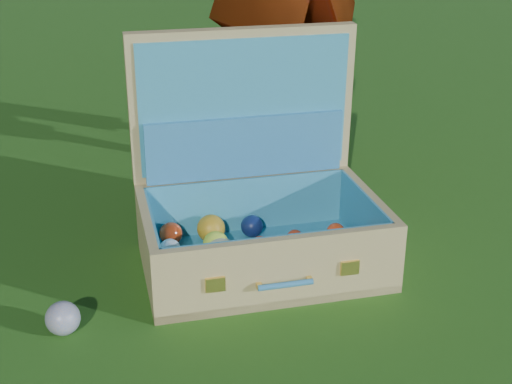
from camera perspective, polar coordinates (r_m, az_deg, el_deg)
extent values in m
plane|color=#215114|center=(1.75, -0.26, -9.38)|extent=(60.00, 60.00, 0.00)
sphere|color=#4266AC|center=(1.70, -15.20, -9.73)|extent=(0.08, 0.08, 0.08)
cube|color=tan|center=(1.92, 0.49, -5.78)|extent=(0.64, 0.44, 0.02)
cube|color=tan|center=(1.71, 2.11, -6.48)|extent=(0.62, 0.05, 0.19)
cube|color=tan|center=(2.05, -0.85, -1.18)|extent=(0.62, 0.05, 0.19)
cube|color=tan|center=(1.84, -8.63, -4.56)|extent=(0.04, 0.37, 0.19)
cube|color=tan|center=(1.97, 8.99, -2.61)|extent=(0.04, 0.37, 0.19)
cube|color=teal|center=(1.91, 0.49, -5.40)|extent=(0.59, 0.39, 0.01)
cube|color=teal|center=(1.72, 1.99, -5.92)|extent=(0.58, 0.03, 0.16)
cube|color=teal|center=(2.03, -0.76, -1.06)|extent=(0.58, 0.03, 0.16)
cube|color=teal|center=(1.83, -8.20, -4.20)|extent=(0.02, 0.37, 0.16)
cube|color=teal|center=(1.96, 8.62, -2.36)|extent=(0.02, 0.37, 0.16)
cube|color=tan|center=(1.97, -1.05, 7.09)|extent=(0.62, 0.08, 0.42)
cube|color=teal|center=(1.95, -0.91, 6.90)|extent=(0.58, 0.04, 0.37)
cube|color=teal|center=(1.98, -0.85, 3.62)|extent=(0.56, 0.05, 0.17)
cube|color=#F2C659|center=(1.67, -3.28, -7.41)|extent=(0.05, 0.01, 0.04)
cube|color=#F2C659|center=(1.75, 7.52, -6.03)|extent=(0.05, 0.01, 0.04)
cylinder|color=teal|center=(1.70, 2.38, -7.43)|extent=(0.14, 0.02, 0.01)
cube|color=#F2C659|center=(1.69, 0.26, -7.55)|extent=(0.01, 0.02, 0.01)
cube|color=#F2C659|center=(1.72, 4.31, -7.02)|extent=(0.01, 0.02, 0.01)
sphere|color=#B17D17|center=(1.74, -6.39, -7.19)|extent=(0.08, 0.08, 0.08)
sphere|color=#C9E137|center=(1.76, -2.29, -6.87)|extent=(0.06, 0.06, 0.06)
sphere|color=#C9E137|center=(1.77, 1.50, -6.45)|extent=(0.07, 0.07, 0.07)
sphere|color=red|center=(1.80, 5.01, -6.05)|extent=(0.06, 0.06, 0.06)
sphere|color=#C9E137|center=(1.84, 8.65, -5.47)|extent=(0.08, 0.08, 0.08)
sphere|color=#C9E137|center=(1.83, -6.11, -5.73)|extent=(0.06, 0.06, 0.06)
sphere|color=beige|center=(1.83, -2.75, -5.11)|extent=(0.09, 0.09, 0.09)
sphere|color=#0E1A46|center=(1.85, 0.81, -5.02)|extent=(0.08, 0.08, 0.08)
sphere|color=beige|center=(1.89, 4.03, -4.73)|extent=(0.06, 0.06, 0.06)
sphere|color=white|center=(1.92, 7.92, -4.00)|extent=(0.08, 0.08, 0.08)
sphere|color=white|center=(1.90, -6.90, -4.59)|extent=(0.06, 0.06, 0.06)
sphere|color=#C9E137|center=(1.91, -3.24, -4.17)|extent=(0.07, 0.07, 0.07)
sphere|color=#B32A0E|center=(1.93, 0.34, -4.22)|extent=(0.05, 0.05, 0.05)
sphere|color=#B32A0E|center=(1.97, 3.13, -3.67)|extent=(0.05, 0.05, 0.05)
sphere|color=red|center=(2.00, 6.39, -3.19)|extent=(0.05, 0.05, 0.05)
sphere|color=red|center=(1.98, -6.83, -3.32)|extent=(0.06, 0.06, 0.06)
sphere|color=#B17D17|center=(1.98, -3.63, -2.92)|extent=(0.08, 0.08, 0.08)
sphere|color=#0E1A46|center=(2.01, -0.32, -2.75)|extent=(0.06, 0.06, 0.06)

